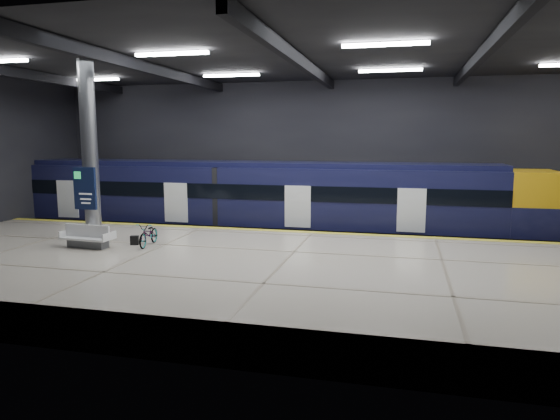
% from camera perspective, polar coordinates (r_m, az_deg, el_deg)
% --- Properties ---
extents(ground, '(30.00, 30.00, 0.00)m').
position_cam_1_polar(ground, '(18.94, 2.23, -7.36)').
color(ground, black).
rests_on(ground, ground).
extents(room_shell, '(30.10, 16.10, 8.05)m').
position_cam_1_polar(room_shell, '(18.25, 2.33, 10.21)').
color(room_shell, black).
rests_on(room_shell, ground).
extents(platform, '(30.00, 11.00, 1.10)m').
position_cam_1_polar(platform, '(16.44, 0.48, -7.79)').
color(platform, '#BBB19E').
rests_on(platform, ground).
extents(safety_strip, '(30.00, 0.40, 0.01)m').
position_cam_1_polar(safety_strip, '(21.32, 3.73, -2.55)').
color(safety_strip, gold).
rests_on(safety_strip, platform).
extents(rails, '(30.00, 1.52, 0.16)m').
position_cam_1_polar(rails, '(24.18, 4.85, -3.74)').
color(rails, gray).
rests_on(rails, ground).
extents(train, '(29.40, 2.84, 3.79)m').
position_cam_1_polar(train, '(24.26, -0.07, 1.07)').
color(train, black).
rests_on(train, ground).
extents(bench, '(1.96, 0.90, 0.85)m').
position_cam_1_polar(bench, '(19.62, -21.11, -3.17)').
color(bench, '#595B60').
rests_on(bench, platform).
extents(bicycle, '(0.78, 1.73, 0.88)m').
position_cam_1_polar(bicycle, '(19.22, -14.77, -2.68)').
color(bicycle, '#99999E').
rests_on(bicycle, platform).
extents(pannier_bag, '(0.34, 0.26, 0.35)m').
position_cam_1_polar(pannier_bag, '(19.57, -16.29, -3.34)').
color(pannier_bag, black).
rests_on(pannier_bag, platform).
extents(info_column, '(0.90, 0.78, 6.90)m').
position_cam_1_polar(info_column, '(20.48, -20.95, 5.95)').
color(info_column, '#9EA0A5').
rests_on(info_column, platform).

